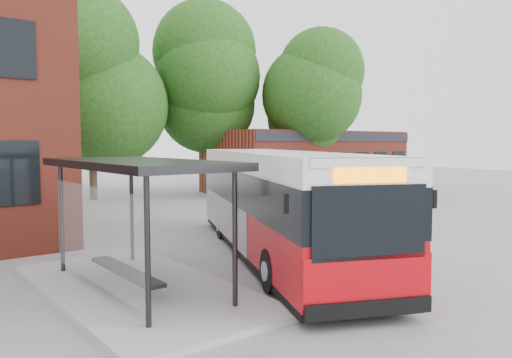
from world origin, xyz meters
TOP-DOWN VIEW (x-y plane):
  - ground at (0.00, 0.00)m, footprint 100.00×100.00m
  - shop_row at (15.00, 14.00)m, footprint 14.00×6.20m
  - bus_shelter at (-4.50, -1.00)m, footprint 3.60×7.00m
  - bike_rail at (9.28, 10.00)m, footprint 5.20×0.10m
  - tree_1 at (1.00, 17.00)m, footprint 7.92×7.92m
  - tree_2 at (8.00, 16.00)m, footprint 7.92×7.92m
  - tree_3 at (13.00, 12.00)m, footprint 7.04×7.04m
  - city_bus at (0.09, -0.22)m, footprint 7.11×11.72m
  - bicycle_0 at (6.75, 10.01)m, footprint 2.01×1.09m
  - bicycle_1 at (7.24, 10.77)m, footprint 1.67×0.50m
  - bicycle_2 at (8.78, 10.89)m, footprint 1.90×1.26m
  - bicycle_3 at (9.31, 10.62)m, footprint 1.83×0.71m
  - bicycle_4 at (9.58, 9.86)m, footprint 1.81×0.95m
  - bicycle_5 at (9.68, 9.63)m, footprint 1.64×0.84m
  - bicycle_6 at (11.05, 9.48)m, footprint 1.70×0.93m
  - bicycle_7 at (11.78, 10.34)m, footprint 1.61×0.80m

SIDE VIEW (x-z plane):
  - ground at x=0.00m, z-range 0.00..0.00m
  - bike_rail at x=9.28m, z-range 0.00..0.38m
  - bicycle_6 at x=11.05m, z-range 0.00..0.85m
  - bicycle_4 at x=9.58m, z-range 0.00..0.91m
  - bicycle_7 at x=11.78m, z-range 0.00..0.93m
  - bicycle_2 at x=8.78m, z-range 0.00..0.94m
  - bicycle_5 at x=9.68m, z-range 0.00..0.95m
  - bicycle_0 at x=6.75m, z-range 0.00..1.00m
  - bicycle_1 at x=7.24m, z-range 0.00..1.00m
  - bicycle_3 at x=9.31m, z-range 0.00..1.07m
  - bus_shelter at x=-4.50m, z-range 0.00..2.90m
  - city_bus at x=0.09m, z-range 0.00..2.98m
  - shop_row at x=15.00m, z-range 0.00..4.00m
  - tree_3 at x=13.00m, z-range 0.00..9.28m
  - tree_1 at x=1.00m, z-range 0.00..10.40m
  - tree_2 at x=8.00m, z-range 0.00..11.00m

